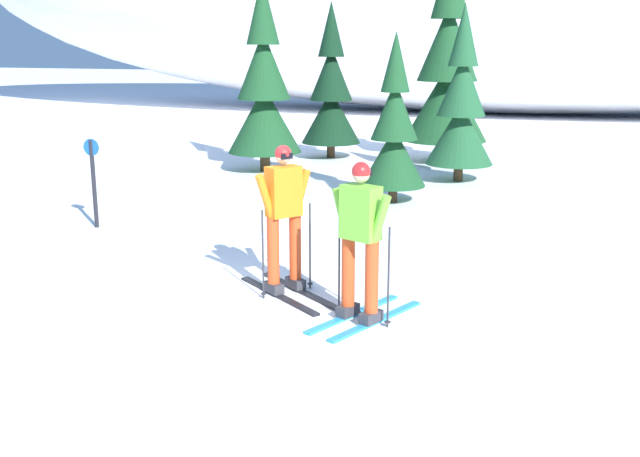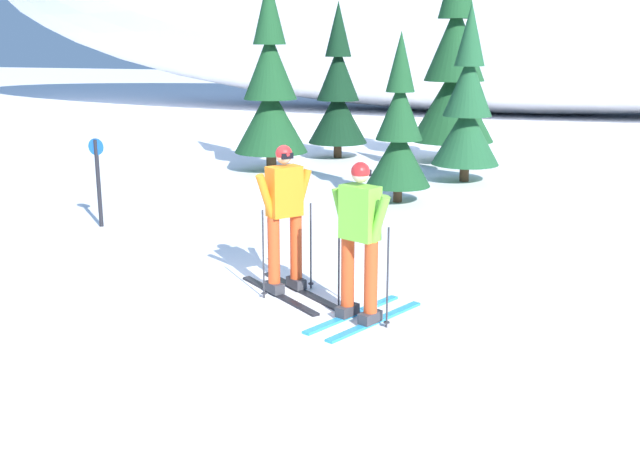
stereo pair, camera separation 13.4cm
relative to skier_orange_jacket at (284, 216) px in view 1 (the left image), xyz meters
name	(u,v)px [view 1 (the left image)]	position (x,y,z in m)	size (l,w,h in m)	color
ground_plane	(192,299)	(-1.01, -0.57, -0.98)	(120.00, 120.00, 0.00)	white
skier_orange_jacket	(284,216)	(0.00, 0.00, 0.00)	(1.58, 1.38, 1.85)	black
skier_lime_jacket	(361,239)	(1.13, -0.70, -0.02)	(1.06, 1.64, 1.81)	#2893CC
pine_tree_far_left	(264,91)	(-3.38, 8.30, 0.91)	(1.74, 1.74, 4.50)	#47301E
pine_tree_center_left	(331,94)	(-2.43, 10.70, 0.70)	(1.55, 1.55, 4.00)	#47301E
pine_tree_center	(394,132)	(0.24, 5.69, 0.37)	(1.25, 1.25, 3.23)	#47301E
pine_tree_center_right	(447,72)	(0.53, 10.89, 1.29)	(2.10, 2.10, 5.43)	#47301E
pine_tree_far_right	(461,108)	(1.20, 8.28, 0.63)	(1.48, 1.48, 3.83)	#47301E
trail_marker_post	(93,178)	(-4.14, 2.27, -0.13)	(0.28, 0.07, 1.49)	black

